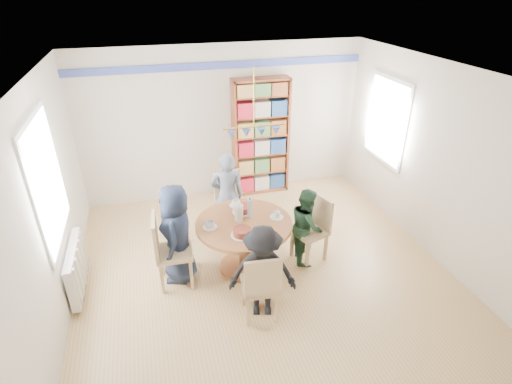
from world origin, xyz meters
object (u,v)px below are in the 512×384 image
object	(u,v)px
dining_table	(244,234)
person_right	(306,225)
radiator	(77,268)
person_far	(227,196)
chair_far	(231,200)
chair_right	(314,226)
chair_left	(167,248)
chair_near	(261,285)
bookshelf	(261,139)
person_near	(263,272)
person_left	(177,234)

from	to	relation	value
dining_table	person_right	bearing A→B (deg)	-1.75
radiator	person_far	xyz separation A→B (m)	(2.14, 0.74, 0.35)
chair_far	person_far	distance (m)	0.20
chair_right	person_right	xyz separation A→B (m)	(-0.13, -0.01, 0.04)
chair_left	chair_near	world-z (taller)	chair_left
chair_near	bookshelf	size ratio (longest dim) A/B	0.45
chair_right	chair_near	distance (m)	1.45
person_near	dining_table	bearing A→B (deg)	105.04
person_left	person_right	world-z (taller)	person_left
chair_right	person_left	distance (m)	1.92
dining_table	person_left	bearing A→B (deg)	176.82
person_right	bookshelf	distance (m)	2.27
person_far	bookshelf	world-z (taller)	bookshelf
chair_left	chair_near	distance (m)	1.37
radiator	dining_table	distance (m)	2.20
person_far	bookshelf	bearing A→B (deg)	-118.26
chair_left	bookshelf	distance (m)	2.97
person_near	chair_far	bearing A→B (deg)	104.04
dining_table	chair_right	bearing A→B (deg)	-0.78
dining_table	chair_near	size ratio (longest dim) A/B	1.36
radiator	person_right	world-z (taller)	person_right
chair_right	person_far	world-z (taller)	person_far
radiator	person_left	xyz separation A→B (m)	(1.30, -0.10, 0.34)
person_left	person_far	world-z (taller)	person_far
chair_far	person_right	distance (m)	1.33
chair_far	bookshelf	distance (m)	1.54
dining_table	person_near	world-z (taller)	person_near
chair_far	chair_right	bearing A→B (deg)	-45.43
chair_far	bookshelf	size ratio (longest dim) A/B	0.47
chair_right	person_near	world-z (taller)	person_near
person_right	person_far	xyz separation A→B (m)	(-0.93, 0.91, 0.13)
bookshelf	radiator	bearing A→B (deg)	-146.20
person_right	person_far	size ratio (longest dim) A/B	0.81
chair_right	chair_near	world-z (taller)	chair_right
chair_far	chair_near	size ratio (longest dim) A/B	1.05
radiator	person_left	size ratio (longest dim) A/B	0.72
person_right	chair_left	bearing A→B (deg)	102.53
dining_table	chair_far	distance (m)	0.99
person_far	person_near	bearing A→B (deg)	97.81
chair_far	person_far	world-z (taller)	person_far
chair_left	chair_right	size ratio (longest dim) A/B	1.08
radiator	person_near	size ratio (longest dim) A/B	0.82
person_near	radiator	bearing A→B (deg)	169.89
radiator	bookshelf	world-z (taller)	bookshelf
chair_left	person_near	bearing A→B (deg)	-39.01
dining_table	person_far	size ratio (longest dim) A/B	0.93
chair_right	bookshelf	size ratio (longest dim) A/B	0.45
chair_left	person_near	distance (m)	1.33
chair_far	person_near	xyz separation A→B (m)	(-0.04, -1.88, 0.06)
radiator	dining_table	xyz separation A→B (m)	(2.18, -0.14, 0.21)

